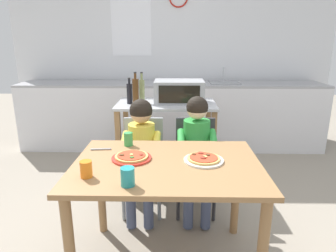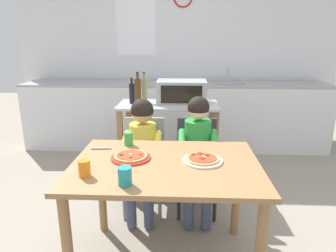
{
  "view_description": "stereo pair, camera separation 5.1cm",
  "coord_description": "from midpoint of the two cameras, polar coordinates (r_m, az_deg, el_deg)",
  "views": [
    {
      "loc": [
        0.04,
        -1.73,
        1.49
      ],
      "look_at": [
        0.0,
        0.3,
        0.9
      ],
      "focal_mm": 32.27,
      "sensor_mm": 36.0,
      "label": 1
    },
    {
      "loc": [
        0.1,
        -1.73,
        1.49
      ],
      "look_at": [
        0.0,
        0.3,
        0.9
      ],
      "focal_mm": 32.27,
      "sensor_mm": 36.0,
      "label": 2
    }
  ],
  "objects": [
    {
      "name": "drinking_cup_green",
      "position": [
        2.18,
        -8.18,
        -2.47
      ],
      "size": [
        0.06,
        0.06,
        0.1
      ],
      "primitive_type": "cylinder",
      "color": "green",
      "rests_on": "dining_table"
    },
    {
      "name": "drinking_cup_orange",
      "position": [
        1.75,
        -16.03,
        -7.83
      ],
      "size": [
        0.07,
        0.07,
        0.09
      ],
      "primitive_type": "cylinder",
      "color": "orange",
      "rests_on": "dining_table"
    },
    {
      "name": "pizza_plate_white",
      "position": [
        1.91,
        5.98,
        -6.26
      ],
      "size": [
        0.25,
        0.25,
        0.03
      ],
      "color": "white",
      "rests_on": "dining_table"
    },
    {
      "name": "back_wall_tiled",
      "position": [
        4.52,
        0.35,
        14.48
      ],
      "size": [
        4.58,
        0.14,
        2.7
      ],
      "color": "silver",
      "rests_on": "ground"
    },
    {
      "name": "dining_chair_right",
      "position": [
        2.66,
        4.63,
        -6.12
      ],
      "size": [
        0.36,
        0.36,
        0.81
      ],
      "color": "#333338",
      "rests_on": "ground"
    },
    {
      "name": "bottle_squat_spirits",
      "position": [
        3.01,
        -7.76,
        6.17
      ],
      "size": [
        0.06,
        0.06,
        0.26
      ],
      "color": "black",
      "rests_on": "kitchen_island_cart"
    },
    {
      "name": "ground_plane",
      "position": [
        3.19,
        -0.15,
        -11.57
      ],
      "size": [
        10.91,
        10.91,
        0.0
      ],
      "primitive_type": "plane",
      "color": "gray"
    },
    {
      "name": "child_in_yellow_shirt",
      "position": [
        2.49,
        -5.71,
        -3.57
      ],
      "size": [
        0.32,
        0.42,
        1.0
      ],
      "color": "#424C6B",
      "rests_on": "ground"
    },
    {
      "name": "dining_table",
      "position": [
        1.93,
        -0.97,
        -10.01
      ],
      "size": [
        1.16,
        0.84,
        0.75
      ],
      "color": "olive",
      "rests_on": "ground"
    },
    {
      "name": "kitchen_counter",
      "position": [
        4.24,
        0.28,
        2.09
      ],
      "size": [
        4.12,
        0.6,
        1.11
      ],
      "color": "silver",
      "rests_on": "ground"
    },
    {
      "name": "pizza_plate_red_rimmed",
      "position": [
        1.95,
        -7.66,
        -5.85
      ],
      "size": [
        0.25,
        0.25,
        0.03
      ],
      "color": "red",
      "rests_on": "dining_table"
    },
    {
      "name": "toaster_oven",
      "position": [
        3.04,
        1.61,
        6.52
      ],
      "size": [
        0.49,
        0.33,
        0.22
      ],
      "color": "#999BA0",
      "rests_on": "kitchen_island_cart"
    },
    {
      "name": "dining_chair_left",
      "position": [
        2.66,
        -5.3,
        -6.08
      ],
      "size": [
        0.36,
        0.36,
        0.81
      ],
      "color": "gray",
      "rests_on": "ground"
    },
    {
      "name": "kitchen_island_cart",
      "position": [
        3.11,
        -0.79,
        -0.84
      ],
      "size": [
        0.99,
        0.57,
        0.86
      ],
      "color": "#B7BABF",
      "rests_on": "ground"
    },
    {
      "name": "serving_spoon",
      "position": [
        2.15,
        -13.22,
        -4.27
      ],
      "size": [
        0.14,
        0.03,
        0.01
      ],
      "primitive_type": "cylinder",
      "rotation": [
        0.0,
        1.57,
        0.1
      ],
      "color": "#B7BABF",
      "rests_on": "dining_table"
    },
    {
      "name": "bottle_clear_vinegar",
      "position": [
        2.9,
        -6.64,
        6.45
      ],
      "size": [
        0.06,
        0.06,
        0.32
      ],
      "color": "#4C2D14",
      "rests_on": "kitchen_island_cart"
    },
    {
      "name": "drinking_cup_teal",
      "position": [
        1.61,
        -8.56,
        -9.45
      ],
      "size": [
        0.07,
        0.07,
        0.1
      ],
      "primitive_type": "cylinder",
      "color": "teal",
      "rests_on": "dining_table"
    },
    {
      "name": "bottle_brown_beer",
      "position": [
        3.06,
        -5.44,
        6.73
      ],
      "size": [
        0.06,
        0.06,
        0.31
      ],
      "color": "olive",
      "rests_on": "kitchen_island_cart"
    },
    {
      "name": "child_in_green_shirt",
      "position": [
        2.48,
        4.88,
        -3.53
      ],
      "size": [
        0.32,
        0.42,
        1.02
      ],
      "color": "#424C6B",
      "rests_on": "ground"
    }
  ]
}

